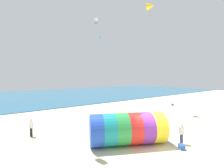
# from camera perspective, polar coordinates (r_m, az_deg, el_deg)

# --- Properties ---
(ground_plane) EXTENTS (120.00, 120.00, 0.00)m
(ground_plane) POSITION_cam_1_polar(r_m,az_deg,el_deg) (14.39, 14.99, -19.66)
(ground_plane) COLOR beige
(sea) EXTENTS (120.00, 40.00, 0.10)m
(sea) POSITION_cam_1_polar(r_m,az_deg,el_deg) (49.56, -24.79, -3.75)
(sea) COLOR #236084
(sea) RESTS_ON ground
(giant_inflatable_tube) EXTENTS (6.39, 4.91, 2.50)m
(giant_inflatable_tube) POSITION_cam_1_polar(r_m,az_deg,el_deg) (14.35, 5.10, -14.35)
(giant_inflatable_tube) COLOR blue
(giant_inflatable_tube) RESTS_ON ground
(kite_handler) EXTENTS (0.42, 0.35, 1.63)m
(kite_handler) POSITION_cam_1_polar(r_m,az_deg,el_deg) (15.51, 21.76, -14.85)
(kite_handler) COLOR #383D56
(kite_handler) RESTS_ON ground
(kite_yellow_delta) EXTENTS (1.39, 1.40, 2.05)m
(kite_yellow_delta) POSITION_cam_1_polar(r_m,az_deg,el_deg) (30.32, 12.50, 23.57)
(kite_yellow_delta) COLOR yellow
(kite_white_box) EXTENTS (0.40, 0.40, 0.88)m
(kite_white_box) POSITION_cam_1_polar(r_m,az_deg,el_deg) (23.62, -5.22, 19.71)
(kite_white_box) COLOR white
(kite_cyan_parafoil) EXTENTS (0.71, 0.47, 0.37)m
(kite_cyan_parafoil) POSITION_cam_1_polar(r_m,az_deg,el_deg) (26.01, -4.14, 15.24)
(kite_cyan_parafoil) COLOR #2DB2C6
(bystander_mid_beach) EXTENTS (0.42, 0.36, 1.60)m
(bystander_mid_beach) POSITION_cam_1_polar(r_m,az_deg,el_deg) (17.68, -24.92, -12.78)
(bystander_mid_beach) COLOR black
(bystander_mid_beach) RESTS_ON ground
(beach_flag) EXTENTS (0.47, 0.36, 2.22)m
(beach_flag) POSITION_cam_1_polar(r_m,az_deg,el_deg) (22.05, 19.39, -6.55)
(beach_flag) COLOR silver
(beach_flag) RESTS_ON ground
(cooler_box) EXTENTS (0.61, 0.63, 0.36)m
(cooler_box) POSITION_cam_1_polar(r_m,az_deg,el_deg) (14.72, 21.80, -18.50)
(cooler_box) COLOR #2659B2
(cooler_box) RESTS_ON ground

